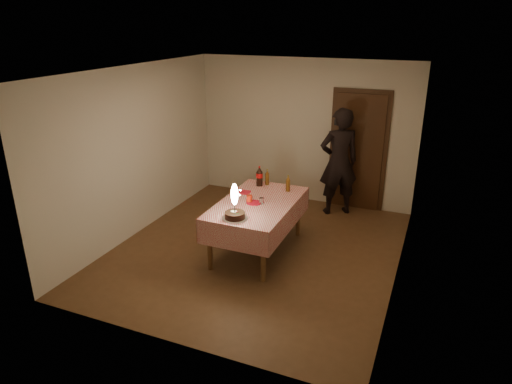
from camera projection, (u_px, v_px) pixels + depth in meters
ground at (256, 250)px, 6.78m from camera, size 4.00×4.50×0.01m
room_shell at (261, 141)px, 6.25m from camera, size 4.04×4.54×2.62m
dining_table at (257, 209)px, 6.52m from camera, size 1.02×1.72×0.78m
birthday_cake at (235, 210)px, 5.91m from camera, size 0.33×0.33×0.48m
red_plate at (254, 203)px, 6.45m from camera, size 0.22×0.22×0.01m
red_cup at (249, 199)px, 6.48m from camera, size 0.08×0.08×0.10m
clear_cup at (262, 201)px, 6.41m from camera, size 0.07×0.07×0.09m
napkin_stack at (245, 192)px, 6.82m from camera, size 0.15×0.15×0.02m
cola_bottle at (259, 176)px, 7.07m from camera, size 0.10×0.10×0.32m
amber_bottle_left at (267, 178)px, 7.12m from camera, size 0.06×0.06×0.25m
amber_bottle_right at (288, 184)px, 6.85m from camera, size 0.06×0.06×0.25m
photographer at (339, 162)px, 7.77m from camera, size 0.81×0.74×1.86m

